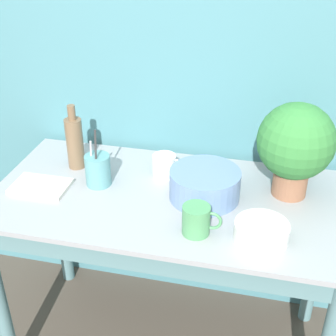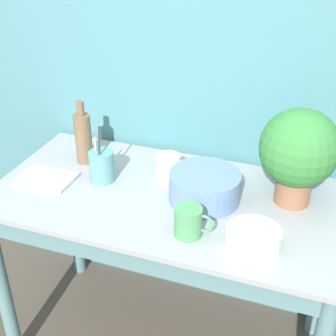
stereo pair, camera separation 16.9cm
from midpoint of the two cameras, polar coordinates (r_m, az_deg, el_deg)
wall_back at (r=1.93m, az=6.62°, el=12.69°), size 6.00×0.05×2.40m
counter_table at (r=1.83m, az=2.39°, el=-7.97°), size 1.33×0.68×0.80m
potted_plant at (r=1.70m, az=18.44°, el=1.89°), size 0.28×0.28×0.36m
bowl_wash_large at (r=1.72m, az=7.30°, el=-2.38°), size 0.26×0.26×0.11m
bottle_tall at (r=1.94m, az=-7.85°, el=3.66°), size 0.07×0.07×0.27m
mug_green at (r=1.54m, az=5.74°, el=-6.64°), size 0.13×0.09×0.10m
mug_white at (r=1.86m, az=2.74°, el=0.24°), size 0.13×0.09×0.09m
bowl_small_enamel_white at (r=1.54m, az=13.49°, el=-8.46°), size 0.18×0.18×0.06m
utensil_cup at (r=1.83m, az=-5.47°, el=0.17°), size 0.10×0.10×0.24m
tray_board at (r=1.88m, az=-12.14°, el=-1.36°), size 0.22×0.15×0.02m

